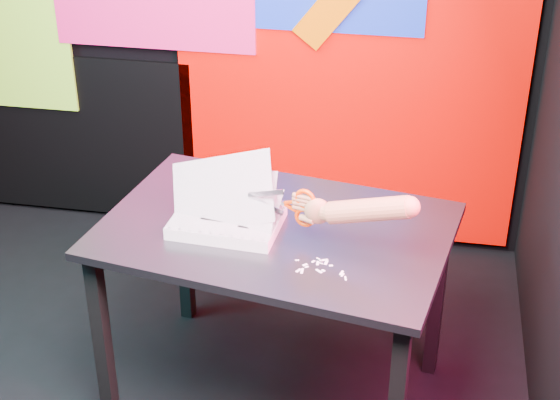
# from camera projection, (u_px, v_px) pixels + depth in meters

# --- Properties ---
(room) EXTENTS (3.01, 3.01, 2.71)m
(room) POSITION_uv_depth(u_px,v_px,m) (77.00, 85.00, 2.50)
(room) COLOR black
(room) RESTS_ON ground
(backdrop) EXTENTS (2.88, 0.05, 2.08)m
(backdrop) POSITION_uv_depth(u_px,v_px,m) (222.00, 50.00, 3.94)
(backdrop) COLOR #D70500
(backdrop) RESTS_ON ground
(work_table) EXTENTS (1.30, 0.98, 0.75)m
(work_table) POSITION_uv_depth(u_px,v_px,m) (275.00, 249.00, 3.01)
(work_table) COLOR black
(work_table) RESTS_ON ground
(printout_stack) EXTENTS (0.41, 0.29, 0.28)m
(printout_stack) POSITION_uv_depth(u_px,v_px,m) (227.00, 220.00, 2.95)
(printout_stack) COLOR silver
(printout_stack) RESTS_ON work_table
(scissors) EXTENTS (0.24, 0.07, 0.14)m
(scissors) POSITION_uv_depth(u_px,v_px,m) (300.00, 207.00, 2.83)
(scissors) COLOR #B5B6BC
(scissors) RESTS_ON printout_stack
(hand_forearm) EXTENTS (0.41, 0.15, 0.17)m
(hand_forearm) POSITION_uv_depth(u_px,v_px,m) (360.00, 210.00, 2.73)
(hand_forearm) COLOR #985839
(hand_forearm) RESTS_ON work_table
(paper_clippings) EXTENTS (0.18, 0.11, 0.00)m
(paper_clippings) POSITION_uv_depth(u_px,v_px,m) (320.00, 267.00, 2.75)
(paper_clippings) COLOR silver
(paper_clippings) RESTS_ON work_table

